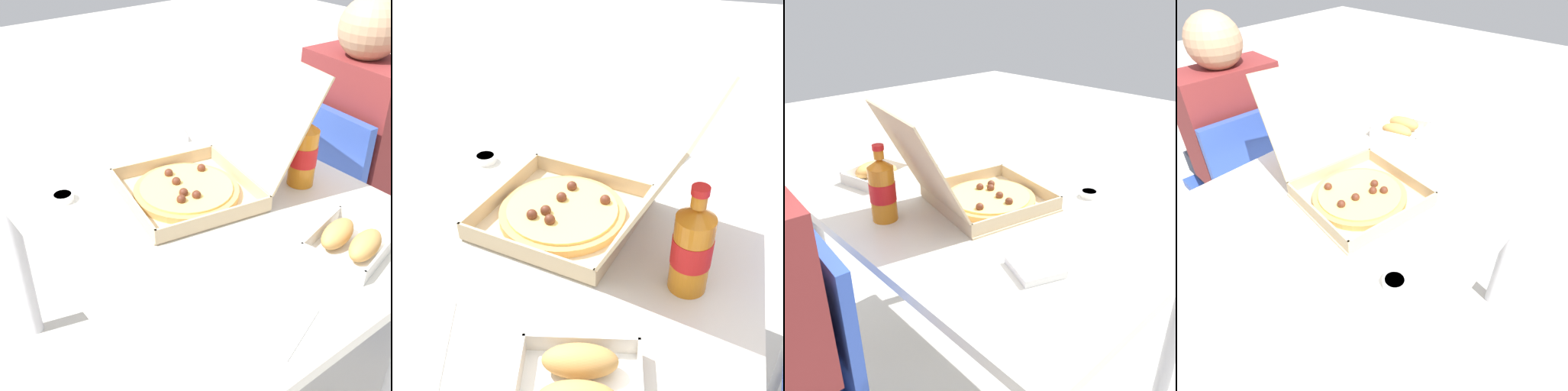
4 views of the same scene
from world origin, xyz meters
TOP-DOWN VIEW (x-y plane):
  - dining_table at (0.00, 0.00)m, footprint 1.16×0.83m
  - pizza_box_open at (0.01, 0.02)m, footprint 0.40×0.51m
  - bread_side_box at (0.41, 0.14)m, footprint 0.19×0.22m
  - cola_bottle at (0.14, 0.27)m, footprint 0.07×0.07m
  - paper_menu at (0.42, -0.16)m, footprint 0.25×0.21m
  - napkin_pile at (-0.32, 0.15)m, footprint 0.14×0.14m
  - dipping_sauce_cup at (-0.18, -0.28)m, footprint 0.06×0.06m

SIDE VIEW (x-z plane):
  - dining_table at x=0.00m, z-range 0.28..1.00m
  - paper_menu at x=0.42m, z-range 0.72..0.72m
  - napkin_pile at x=-0.32m, z-range 0.72..0.74m
  - dipping_sauce_cup at x=-0.18m, z-range 0.72..0.74m
  - bread_side_box at x=0.41m, z-range 0.72..0.78m
  - pizza_box_open at x=0.01m, z-range 0.60..0.93m
  - cola_bottle at x=0.14m, z-range 0.70..0.93m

